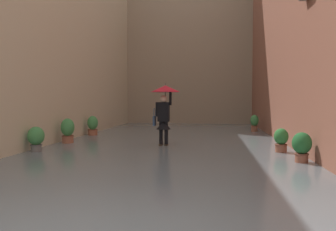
% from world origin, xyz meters
% --- Properties ---
extents(ground_plane, '(60.00, 60.00, 0.00)m').
position_xyz_m(ground_plane, '(0.00, -9.07, 0.00)').
color(ground_plane, gray).
extents(flood_water, '(8.73, 24.13, 0.06)m').
position_xyz_m(flood_water, '(0.00, -9.07, 0.03)').
color(flood_water, slate).
rests_on(flood_water, ground_plane).
extents(building_facade_right, '(2.04, 22.13, 9.60)m').
position_xyz_m(building_facade_right, '(4.86, -9.06, 4.80)').
color(building_facade_right, beige).
rests_on(building_facade_right, ground_plane).
extents(building_facade_far, '(11.53, 1.80, 13.78)m').
position_xyz_m(building_facade_far, '(0.00, -19.03, 6.89)').
color(building_facade_far, gray).
rests_on(building_facade_far, ground_plane).
extents(person_wading, '(0.99, 0.99, 2.14)m').
position_xyz_m(person_wading, '(0.10, -7.86, 1.49)').
color(person_wading, '#2D2319').
rests_on(person_wading, ground_plane).
extents(potted_plant_mid_left, '(0.41, 0.41, 0.76)m').
position_xyz_m(potted_plant_mid_left, '(-3.47, -6.84, 0.41)').
color(potted_plant_mid_left, brown).
rests_on(potted_plant_mid_left, ground_plane).
extents(potted_plant_far_left, '(0.46, 0.46, 0.80)m').
position_xyz_m(potted_plant_far_left, '(-3.64, -5.26, 0.46)').
color(potted_plant_far_left, brown).
rests_on(potted_plant_far_left, ground_plane).
extents(potted_plant_mid_right, '(0.45, 0.45, 0.89)m').
position_xyz_m(potted_plant_mid_right, '(3.61, -10.64, 0.47)').
color(potted_plant_mid_right, '#9E563D').
rests_on(potted_plant_mid_right, ground_plane).
extents(potted_plant_near_left, '(0.39, 0.39, 0.86)m').
position_xyz_m(potted_plant_near_left, '(-3.52, -13.25, 0.48)').
color(potted_plant_near_left, '#9E563D').
rests_on(potted_plant_near_left, ground_plane).
extents(potted_plant_far_right, '(0.48, 0.48, 0.80)m').
position_xyz_m(potted_plant_far_right, '(3.67, -6.06, 0.46)').
color(potted_plant_far_right, '#66605B').
rests_on(potted_plant_far_right, ground_plane).
extents(potted_plant_near_right, '(0.47, 0.47, 0.93)m').
position_xyz_m(potted_plant_near_right, '(3.57, -8.03, 0.49)').
color(potted_plant_near_right, '#9E563D').
rests_on(potted_plant_near_right, ground_plane).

